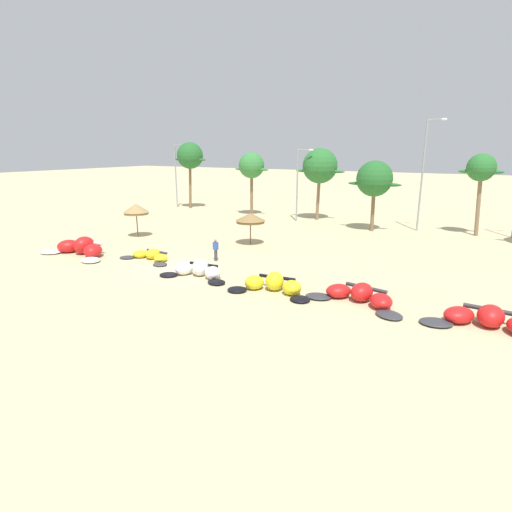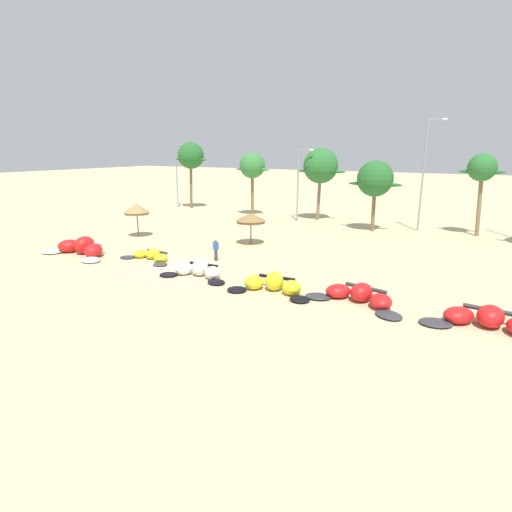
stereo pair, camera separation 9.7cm
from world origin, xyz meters
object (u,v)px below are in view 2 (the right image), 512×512
Objects in this scene: kite_center at (273,285)px; lamppost_west_center at (299,181)px; palm_leftmost at (191,156)px; palm_center_left at (375,179)px; kite_left_of_center at (198,270)px; lamppost_west at (178,172)px; palm_left_of_gap at (321,166)px; person_near_kites at (216,250)px; kite_left at (151,256)px; palm_center_right at (482,169)px; lamppost_east_center at (425,170)px; beach_umbrella_near_van at (137,209)px; beach_umbrella_middle at (251,218)px; kite_right at (489,321)px; palm_left at (252,166)px; kite_far_left at (81,248)px; kite_right_of_center at (359,296)px.

lamppost_west_center is (-8.53, 22.64, 4.12)m from kite_center.
palm_leftmost reaches higher than palm_center_left.
lamppost_west is (-22.35, 24.57, 4.46)m from kite_left_of_center.
lamppost_west is at bearing 138.38° from kite_center.
kite_center is at bearing -74.46° from palm_left_of_gap.
person_near_kites is at bearing 149.80° from kite_center.
palm_leftmost is (-14.44, 23.20, 6.72)m from kite_left.
kite_center is 25.89m from palm_center_right.
palm_center_right is 17.83m from lamppost_west_center.
kite_left is 0.45× the size of lamppost_east_center.
beach_umbrella_near_van is 1.15× the size of beach_umbrella_middle.
kite_right is 0.79× the size of palm_left.
kite_far_left is 27.77m from kite_right.
kite_left_of_center is 0.73× the size of palm_center_left.
lamppost_west_center is (-17.73, -0.87, -1.63)m from palm_center_right.
lamppost_west is (-38.73, 24.27, 4.48)m from kite_right.
kite_right_of_center is at bearing -15.92° from beach_umbrella_near_van.
kite_left is 0.64× the size of palm_center_right.
kite_far_left is 1.14× the size of kite_right.
palm_center_right is (8.98, 2.53, 1.06)m from palm_center_left.
person_near_kites is 25.81m from palm_center_right.
palm_center_left is (7.05, -3.56, -0.96)m from palm_left_of_gap.
beach_umbrella_middle reaches higher than kite_right.
palm_center_left is at bearing 89.40° from kite_center.
palm_left is (2.83, 16.28, 3.35)m from beach_umbrella_near_van.
kite_right is at bearing -3.43° from kite_left.
kite_left is at bearing -79.55° from palm_left.
palm_leftmost is at bearing 113.22° from beach_umbrella_near_van.
lamppost_east_center is (15.47, 21.63, 5.65)m from kite_left.
kite_left_of_center is 0.62× the size of palm_left_of_gap.
palm_left_of_gap is 7.95m from palm_center_left.
kite_right is at bearing -11.11° from person_near_kites.
kite_left_of_center is 10.29m from kite_right_of_center.
palm_left_of_gap is at bearing 126.34° from kite_right.
palm_leftmost reaches higher than lamppost_west_center.
beach_umbrella_near_van is at bearing -166.80° from beach_umbrella_middle.
beach_umbrella_near_van is at bearing -144.14° from lamppost_east_center.
kite_center is at bearing -1.77° from kite_left_of_center.
beach_umbrella_middle is at bearing -84.25° from lamppost_west_center.
kite_far_left is 0.85× the size of lamppost_west_center.
kite_center is at bearing -177.57° from kite_right.
kite_far_left is at bearing -129.42° from palm_center_left.
lamppost_west is (-32.63, 23.95, 4.48)m from kite_right_of_center.
person_near_kites is (-6.75, 3.93, 0.39)m from kite_center.
palm_left_of_gap is at bearing 153.17° from palm_center_left.
palm_center_left is at bearing 67.80° from person_near_kites.
kite_right_of_center is 27.06m from palm_left_of_gap.
palm_leftmost is 1.11× the size of lamppost_west_center.
kite_center reaches higher than kite_left.
palm_center_right is 0.88× the size of lamppost_west.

